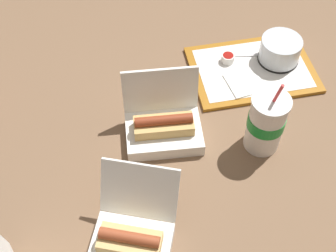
{
  "coord_description": "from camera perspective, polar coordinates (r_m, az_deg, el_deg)",
  "views": [
    {
      "loc": [
        -0.25,
        -0.74,
        1.03
      ],
      "look_at": [
        0.04,
        -0.04,
        0.05
      ],
      "focal_mm": 50.0,
      "sensor_mm": 36.0,
      "label": 1
    }
  ],
  "objects": [
    {
      "name": "cake_container",
      "position": [
        1.47,
        13.48,
        8.92
      ],
      "size": [
        0.13,
        0.13,
        0.08
      ],
      "color": "black",
      "rests_on": "food_tray"
    },
    {
      "name": "ketchup_cup",
      "position": [
        1.45,
        7.31,
        8.24
      ],
      "size": [
        0.04,
        0.04,
        0.02
      ],
      "color": "white",
      "rests_on": "food_tray"
    },
    {
      "name": "ground_plane",
      "position": [
        1.3,
        -2.25,
        -0.38
      ],
      "size": [
        3.2,
        3.2,
        0.0
      ],
      "primitive_type": "plane",
      "color": "brown"
    },
    {
      "name": "clamshell_hotdog_right",
      "position": [
        1.25,
        -0.56,
        -0.01
      ],
      "size": [
        0.24,
        0.21,
        0.18
      ],
      "color": "white",
      "rests_on": "ground_plane"
    },
    {
      "name": "clamshell_hotdog_corner",
      "position": [
        1.09,
        -4.44,
        -13.61
      ],
      "size": [
        0.26,
        0.27,
        0.17
      ],
      "color": "white",
      "rests_on": "ground_plane"
    },
    {
      "name": "soda_cup_back",
      "position": [
        1.22,
        11.86,
        0.42
      ],
      "size": [
        0.1,
        0.1,
        0.24
      ],
      "color": "white",
      "rests_on": "ground_plane"
    },
    {
      "name": "plastic_fork",
      "position": [
        1.49,
        9.22,
        8.55
      ],
      "size": [
        0.11,
        0.05,
        0.0
      ],
      "primitive_type": "cube",
      "rotation": [
        0.0,
        0.0,
        -0.37
      ],
      "color": "white",
      "rests_on": "food_tray"
    },
    {
      "name": "napkin_stack",
      "position": [
        1.4,
        9.35,
        5.25
      ],
      "size": [
        0.1,
        0.1,
        0.0
      ],
      "primitive_type": "cube",
      "rotation": [
        0.0,
        0.0,
        -0.04
      ],
      "color": "white",
      "rests_on": "food_tray"
    },
    {
      "name": "food_tray",
      "position": [
        1.46,
        10.23,
        6.79
      ],
      "size": [
        0.41,
        0.32,
        0.01
      ],
      "color": "#A56619",
      "rests_on": "ground_plane"
    }
  ]
}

